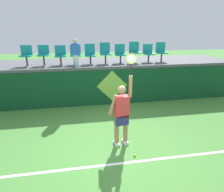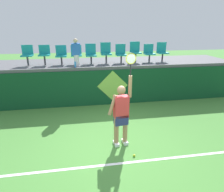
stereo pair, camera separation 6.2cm
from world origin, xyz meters
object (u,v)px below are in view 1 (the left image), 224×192
Objects in this scene: stadium_chair_9 at (161,51)px; water_bottle at (75,65)px; tennis_player at (122,113)px; stadium_chair_0 at (26,54)px; stadium_chair_1 at (43,54)px; stadium_chair_3 at (76,54)px; stadium_chair_2 at (60,54)px; tennis_ball at (135,155)px; stadium_chair_8 at (148,52)px; stadium_chair_4 at (90,53)px; spectator_0 at (75,52)px; stadium_chair_5 at (105,52)px; stadium_chair_6 at (120,53)px; stadium_chair_7 at (135,51)px.

water_bottle is at bearing -169.71° from stadium_chair_9.
tennis_player is 3.12× the size of stadium_chair_0.
stadium_chair_1 is at bearing 150.57° from water_bottle.
stadium_chair_9 reaches higher than stadium_chair_3.
water_bottle is 0.27× the size of stadium_chair_2.
tennis_player is 38.41× the size of tennis_ball.
tennis_ball is 0.09× the size of stadium_chair_8.
tennis_player reaches higher than stadium_chair_9.
stadium_chair_3 is 0.93× the size of stadium_chair_4.
water_bottle is at bearing -20.16° from stadium_chair_0.
stadium_chair_0 is 1.34m from stadium_chair_2.
spectator_0 is at bearing -12.26° from stadium_chair_0.
stadium_chair_3 is 3.20m from stadium_chair_8.
stadium_chair_8 is (1.94, -0.01, -0.05)m from stadium_chair_5.
stadium_chair_3 is 0.97× the size of stadium_chair_6.
stadium_chair_7 is (1.21, 4.52, 2.06)m from tennis_ball.
stadium_chair_4 is (0.61, 0.01, 0.01)m from stadium_chair_3.
tennis_ball is (0.22, -0.63, -0.93)m from tennis_player.
stadium_chair_6 is (1.92, 0.01, -0.01)m from stadium_chair_3.
stadium_chair_0 is at bearing 179.82° from stadium_chair_1.
stadium_chair_0 is at bearing -179.92° from stadium_chair_7.
stadium_chair_5 is 1.12× the size of stadium_chair_8.
stadium_chair_0 reaches higher than stadium_chair_6.
stadium_chair_0 is at bearing -179.98° from stadium_chair_8.
stadium_chair_5 is at bearing 0.23° from stadium_chair_1.
stadium_chair_1 is 1.03× the size of stadium_chair_2.
stadium_chair_1 is at bearing -179.94° from stadium_chair_8.
stadium_chair_1 is 0.98× the size of stadium_chair_4.
stadium_chair_3 is (1.96, -0.00, -0.03)m from stadium_chair_0.
stadium_chair_7 is (2.56, 0.01, 0.07)m from stadium_chair_3.
stadium_chair_5 is (-0.09, 4.52, 2.04)m from tennis_ball.
spectator_0 is (-1.26, -0.43, 0.08)m from stadium_chair_5.
stadium_chair_6 is 1.89m from stadium_chair_9.
spectator_0 is (0.00, -0.43, 0.13)m from stadium_chair_3.
stadium_chair_0 is 0.96× the size of stadium_chair_9.
tennis_ball is at bearing -71.75° from spectator_0.
stadium_chair_3 is at bearing 0.07° from stadium_chair_1.
tennis_player is at bearing 109.49° from tennis_ball.
stadium_chair_6 is (1.31, -0.00, -0.01)m from stadium_chair_4.
tennis_player reaches higher than stadium_chair_4.
stadium_chair_0 is 5.76m from stadium_chair_9.
stadium_chair_2 reaches higher than stadium_chair_3.
stadium_chair_6 reaches higher than stadium_chair_2.
stadium_chair_5 reaches higher than tennis_ball.
tennis_player reaches higher than stadium_chair_1.
stadium_chair_9 is at bearing -0.00° from stadium_chair_7.
stadium_chair_4 reaches higher than stadium_chair_8.
stadium_chair_3 is 1.92m from stadium_chair_6.
tennis_ball is 0.08× the size of stadium_chair_5.
stadium_chair_7 reaches higher than stadium_chair_2.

